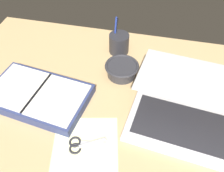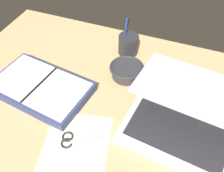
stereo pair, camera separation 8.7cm
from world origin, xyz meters
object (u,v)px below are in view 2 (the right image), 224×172
pen_cup (128,44)px  planner (41,88)px  bowl (127,71)px  laptop (183,119)px  scissors (71,140)px

pen_cup → planner: (-23.29, -33.81, -2.48)cm
bowl → pen_cup: size_ratio=0.85×
pen_cup → bowl: bearing=-73.9°
bowl → planner: (-27.45, -19.44, -0.96)cm
pen_cup → laptop: bearing=-47.5°
planner → scissors: 25.46cm
bowl → planner: 33.65cm
pen_cup → planner: size_ratio=0.41×
bowl → pen_cup: bearing=106.1°
scissors → bowl: bearing=59.0°
planner → scissors: bearing=-28.6°
planner → laptop: bearing=10.4°
scissors → laptop: bearing=9.1°
pen_cup → planner: pen_cup is taller
pen_cup → scissors: (-2.90, -48.95, -4.09)cm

